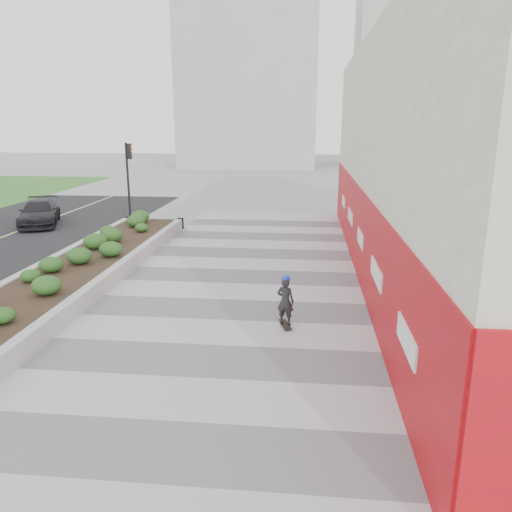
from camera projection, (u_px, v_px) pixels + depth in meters
The scene contains 10 objects.
ground at pixel (188, 404), 9.47m from camera, with size 160.00×160.00×0.00m, color gray.
walkway at pixel (216, 338), 12.35m from camera, with size 8.00×36.00×0.01m, color #A8A8AD.
building at pixel (455, 160), 16.39m from camera, with size 6.04×24.08×8.00m.
planter at pixel (75, 270), 16.62m from camera, with size 3.00×18.00×0.90m.
traffic_signal_near at pixel (129, 170), 26.28m from camera, with size 0.33×0.28×4.20m.
distant_bldg_north_l at pixel (250, 82), 60.26m from camera, with size 16.00×12.00×20.00m, color #ADAAA3.
distant_bldg_north_r at pixel (412, 67), 62.60m from camera, with size 14.00×10.00×24.00m, color #ADAAA3.
manhole_cover at pixel (236, 339), 12.30m from camera, with size 0.44×0.44×0.01m, color #595654.
skateboarder at pixel (285, 301), 12.89m from camera, with size 0.53×0.75×1.41m.
car_dark at pixel (39, 213), 26.04m from camera, with size 1.80×4.42×1.28m, color black.
Camera 1 is at (2.13, -8.25, 5.15)m, focal length 35.00 mm.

